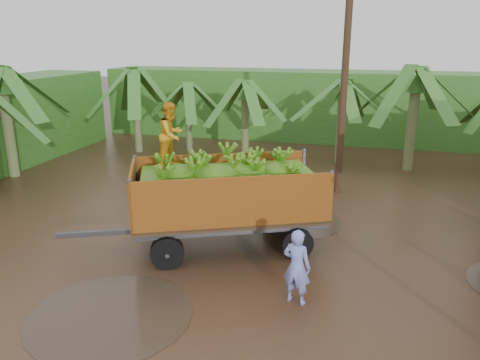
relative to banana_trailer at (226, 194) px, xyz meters
name	(u,v)px	position (x,y,z in m)	size (l,w,h in m)	color
ground	(303,289)	(2.26, -1.68, -1.46)	(100.00, 100.00, 0.00)	black
hedge_north	(308,105)	(0.26, 14.32, 0.34)	(22.00, 3.00, 3.60)	#2D661E
banana_trailer	(226,194)	(0.00, 0.00, 0.00)	(6.61, 4.10, 3.82)	#C36D1B
man_blue	(297,267)	(2.17, -2.26, -0.64)	(0.59, 0.39, 1.63)	#7B8AE1
utility_pole	(344,86)	(2.53, 5.38, 2.26)	(1.20, 0.24, 7.33)	#47301E
banana_plants	(190,133)	(-2.81, 4.83, 0.49)	(25.04, 20.11, 4.41)	#2D661E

